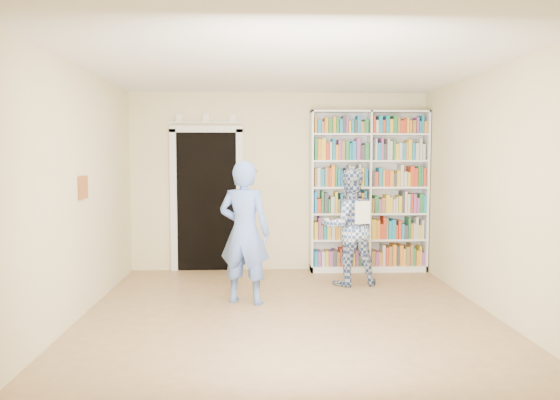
% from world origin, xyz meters
% --- Properties ---
extents(floor, '(5.00, 5.00, 0.00)m').
position_xyz_m(floor, '(0.00, 0.00, 0.00)').
color(floor, '#8F6745').
rests_on(floor, ground).
extents(ceiling, '(5.00, 5.00, 0.00)m').
position_xyz_m(ceiling, '(0.00, 0.00, 2.70)').
color(ceiling, white).
rests_on(ceiling, wall_back).
extents(wall_back, '(4.50, 0.00, 4.50)m').
position_xyz_m(wall_back, '(0.00, 2.50, 1.35)').
color(wall_back, beige).
rests_on(wall_back, floor).
extents(wall_left, '(0.00, 5.00, 5.00)m').
position_xyz_m(wall_left, '(-2.25, 0.00, 1.35)').
color(wall_left, beige).
rests_on(wall_left, floor).
extents(wall_right, '(0.00, 5.00, 5.00)m').
position_xyz_m(wall_right, '(2.25, 0.00, 1.35)').
color(wall_right, beige).
rests_on(wall_right, floor).
extents(bookshelf, '(1.76, 0.33, 2.42)m').
position_xyz_m(bookshelf, '(1.35, 2.34, 1.22)').
color(bookshelf, white).
rests_on(bookshelf, floor).
extents(doorway, '(1.10, 0.08, 2.43)m').
position_xyz_m(doorway, '(-1.10, 2.48, 1.18)').
color(doorway, black).
rests_on(doorway, floor).
extents(wall_art, '(0.03, 0.25, 0.25)m').
position_xyz_m(wall_art, '(-2.23, 0.20, 1.40)').
color(wall_art, brown).
rests_on(wall_art, wall_left).
extents(man_blue, '(0.71, 0.57, 1.69)m').
position_xyz_m(man_blue, '(-0.48, 0.57, 0.85)').
color(man_blue, '#5B7CCB').
rests_on(man_blue, floor).
extents(man_plaid, '(0.84, 0.70, 1.58)m').
position_xyz_m(man_plaid, '(0.91, 1.45, 0.79)').
color(man_plaid, navy).
rests_on(man_plaid, floor).
extents(paper_sheet, '(0.21, 0.05, 0.30)m').
position_xyz_m(paper_sheet, '(1.04, 1.19, 1.01)').
color(paper_sheet, white).
rests_on(paper_sheet, man_plaid).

